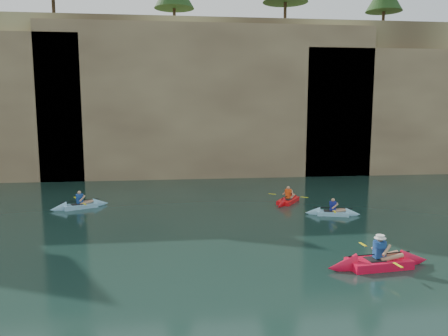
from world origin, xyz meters
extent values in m
plane|color=black|center=(0.00, 0.00, 0.00)|extent=(160.00, 160.00, 0.00)
cube|color=tan|center=(0.00, 30.00, 6.00)|extent=(70.00, 16.00, 12.00)
cube|color=tan|center=(2.00, 22.60, 5.70)|extent=(24.00, 2.40, 11.40)
cube|color=black|center=(-4.00, 21.95, 1.60)|extent=(3.50, 1.00, 3.20)
cube|color=black|center=(10.00, 21.95, 2.25)|extent=(5.00, 1.00, 4.50)
cube|color=red|center=(5.91, 3.38, 0.16)|extent=(2.91, 1.17, 0.32)
cone|color=red|center=(7.24, 3.51, 0.16)|extent=(1.08, 0.95, 0.85)
cone|color=red|center=(4.58, 3.24, 0.16)|extent=(1.08, 0.95, 0.85)
cube|color=black|center=(5.76, 3.36, 0.29)|extent=(0.60, 0.58, 0.04)
cube|color=navy|center=(5.91, 3.38, 0.61)|extent=(0.39, 0.27, 0.54)
sphere|color=tan|center=(5.91, 3.38, 0.99)|extent=(0.23, 0.23, 0.23)
cylinder|color=black|center=(5.91, 3.38, 0.46)|extent=(2.25, 0.27, 0.04)
cube|color=yellow|center=(5.80, 4.40, 0.46)|extent=(0.12, 0.43, 0.02)
cube|color=yellow|center=(6.01, 2.35, 0.46)|extent=(0.12, 0.43, 0.02)
cylinder|color=white|center=(5.91, 3.38, 1.04)|extent=(0.39, 0.39, 0.11)
cube|color=#90CEF1|center=(6.90, 10.23, 0.12)|extent=(2.15, 1.15, 0.23)
cone|color=#90CEF1|center=(7.83, 9.99, 0.12)|extent=(0.86, 0.80, 0.63)
cone|color=#90CEF1|center=(5.96, 10.47, 0.12)|extent=(0.86, 0.80, 0.63)
cube|color=black|center=(6.75, 10.27, 0.20)|extent=(0.63, 0.52, 0.04)
cube|color=navy|center=(6.90, 10.23, 0.45)|extent=(0.33, 0.25, 0.42)
sphere|color=tan|center=(6.90, 10.23, 0.75)|extent=(0.18, 0.18, 0.18)
cylinder|color=black|center=(6.90, 10.23, 0.37)|extent=(1.82, 0.51, 0.04)
cube|color=yellow|center=(7.11, 11.04, 0.37)|extent=(0.18, 0.43, 0.02)
cube|color=yellow|center=(6.69, 9.42, 0.37)|extent=(0.18, 0.43, 0.02)
cube|color=red|center=(5.46, 13.17, 0.13)|extent=(1.96, 2.40, 0.25)
cone|color=red|center=(6.10, 14.11, 0.13)|extent=(1.05, 1.09, 0.69)
cone|color=red|center=(4.81, 12.24, 0.13)|extent=(1.05, 1.09, 0.69)
cube|color=black|center=(5.37, 13.05, 0.22)|extent=(0.67, 0.70, 0.04)
cube|color=#FF4F15|center=(5.46, 13.17, 0.49)|extent=(0.35, 0.38, 0.46)
sphere|color=tan|center=(5.46, 13.17, 0.83)|extent=(0.19, 0.19, 0.19)
cylinder|color=black|center=(5.46, 13.17, 0.39)|extent=(1.19, 1.71, 0.04)
cube|color=yellow|center=(4.69, 13.69, 0.39)|extent=(0.39, 0.30, 0.02)
cube|color=yellow|center=(6.22, 12.65, 0.39)|extent=(0.39, 0.30, 0.02)
cube|color=#8AC6E7|center=(-5.68, 13.19, 0.13)|extent=(2.40, 1.67, 0.25)
cone|color=#8AC6E7|center=(-4.70, 13.67, 0.13)|extent=(1.04, 0.98, 0.69)
cone|color=#8AC6E7|center=(-6.66, 12.71, 0.13)|extent=(1.04, 0.98, 0.69)
cube|color=black|center=(-5.81, 13.13, 0.22)|extent=(0.68, 0.63, 0.04)
cube|color=navy|center=(-5.68, 13.19, 0.49)|extent=(0.37, 0.32, 0.46)
sphere|color=tan|center=(-5.68, 13.19, 0.82)|extent=(0.19, 0.19, 0.19)
cylinder|color=black|center=(-5.68, 13.19, 0.39)|extent=(1.85, 0.93, 0.04)
cube|color=yellow|center=(-6.08, 14.02, 0.39)|extent=(0.26, 0.41, 0.02)
cube|color=yellow|center=(-5.27, 12.36, 0.39)|extent=(0.26, 0.41, 0.02)
camera|label=1|loc=(-0.83, -9.77, 5.36)|focal=35.00mm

